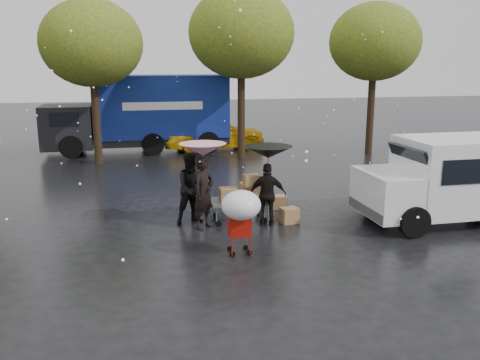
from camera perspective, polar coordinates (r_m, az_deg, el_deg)
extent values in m
plane|color=black|center=(12.19, -1.26, -6.44)|extent=(90.00, 90.00, 0.00)
imported|color=black|center=(12.64, -4.12, -1.43)|extent=(0.78, 0.78, 1.83)
imported|color=black|center=(13.07, -5.35, -0.91)|extent=(1.05, 0.90, 1.85)
imported|color=black|center=(12.85, 3.12, -1.66)|extent=(1.02, 0.62, 1.61)
cylinder|color=#4C4C4C|center=(12.61, -4.13, -1.05)|extent=(0.02, 0.02, 2.00)
cone|color=pink|center=(12.41, -4.20, 3.43)|extent=(1.16, 1.16, 0.30)
sphere|color=#4C4C4C|center=(12.40, -4.20, 3.57)|extent=(0.06, 0.06, 0.06)
cylinder|color=#4C4C4C|center=(12.81, 3.13, -1.04)|extent=(0.02, 0.02, 1.90)
cone|color=black|center=(12.62, 3.19, 3.15)|extent=(1.21, 1.21, 0.30)
sphere|color=#4C4C4C|center=(12.61, 3.19, 3.29)|extent=(0.06, 0.06, 0.06)
cube|color=slate|center=(13.21, -0.11, -2.39)|extent=(1.50, 0.80, 0.08)
cylinder|color=slate|center=(13.01, -3.34, -1.51)|extent=(0.04, 0.04, 0.60)
cube|color=#905C3E|center=(13.31, 1.27, -1.19)|extent=(0.55, 0.45, 0.40)
cube|color=#905C3E|center=(13.00, -1.31, -1.66)|extent=(0.45, 0.40, 0.35)
cube|color=#905C3E|center=(12.99, 1.32, -0.02)|extent=(0.40, 0.35, 0.28)
cube|color=tan|center=(13.19, 0.10, -1.96)|extent=(0.90, 0.55, 0.12)
cylinder|color=black|center=(12.93, -2.42, -4.91)|extent=(0.16, 0.05, 0.16)
cylinder|color=black|center=(13.53, -2.88, -4.09)|extent=(0.16, 0.05, 0.16)
cylinder|color=black|center=(13.18, 2.75, -4.57)|extent=(0.16, 0.05, 0.16)
cylinder|color=black|center=(13.77, 2.06, -3.78)|extent=(0.16, 0.05, 0.16)
cube|color=#A31309|center=(10.98, -0.09, -5.08)|extent=(0.47, 0.41, 0.45)
cylinder|color=#A31309|center=(10.69, 0.13, -3.51)|extent=(0.42, 0.02, 0.02)
cylinder|color=#4C4C4C|center=(10.71, 0.12, -3.87)|extent=(0.02, 0.02, 0.60)
ellipsoid|color=white|center=(10.66, 0.13, -2.84)|extent=(0.84, 0.84, 0.63)
cylinder|color=black|center=(11.00, -0.84, -8.32)|extent=(0.12, 0.04, 0.12)
cylinder|color=black|center=(11.29, -1.16, -7.74)|extent=(0.12, 0.04, 0.12)
cylinder|color=black|center=(11.07, 1.01, -8.18)|extent=(0.12, 0.04, 0.12)
cylinder|color=black|center=(11.36, 0.64, -7.60)|extent=(0.12, 0.04, 0.12)
cube|color=white|center=(14.54, 24.72, 0.67)|extent=(3.80, 2.00, 1.90)
cube|color=white|center=(13.34, 16.27, -1.43)|extent=(1.20, 1.95, 1.10)
cube|color=black|center=(13.43, 18.57, 2.22)|extent=(0.37, 1.70, 0.67)
cube|color=slate|center=(13.19, 14.05, -3.26)|extent=(0.12, 1.90, 0.25)
cylinder|color=black|center=(12.77, 18.94, -4.46)|extent=(0.76, 0.28, 0.76)
cylinder|color=black|center=(14.36, 15.07, -2.28)|extent=(0.76, 0.28, 0.76)
cube|color=navy|center=(24.03, -8.83, 8.23)|extent=(6.00, 2.50, 2.80)
cube|color=black|center=(24.23, -18.76, 5.71)|extent=(2.20, 2.40, 1.90)
cube|color=black|center=(24.17, -11.07, 4.46)|extent=(8.00, 2.30, 0.35)
cube|color=white|center=(22.77, -8.64, 8.22)|extent=(3.50, 0.03, 0.35)
cylinder|color=black|center=(23.18, -18.44, 3.55)|extent=(1.00, 0.30, 1.00)
cylinder|color=black|center=(25.44, -17.92, 4.38)|extent=(1.00, 0.30, 1.00)
cylinder|color=black|center=(23.29, -3.59, 4.24)|extent=(1.00, 0.30, 1.00)
cylinder|color=black|center=(25.55, -4.37, 5.01)|extent=(1.00, 0.30, 1.00)
cube|color=#905C3E|center=(13.26, 5.55, -3.97)|extent=(0.50, 0.43, 0.40)
cube|color=#905C3E|center=(14.53, 4.33, -2.47)|extent=(0.54, 0.46, 0.37)
imported|color=#FFB50D|center=(24.26, -3.02, 5.38)|extent=(5.04, 2.47, 1.65)
cylinder|color=black|center=(21.40, -15.90, 7.68)|extent=(0.32, 0.32, 4.48)
ellipsoid|color=#345217|center=(21.33, -16.34, 14.53)|extent=(4.00, 4.00, 3.40)
cylinder|color=black|center=(21.85, 0.14, 8.83)|extent=(0.32, 0.32, 4.90)
ellipsoid|color=#345217|center=(21.82, 0.15, 16.18)|extent=(4.40, 4.40, 3.74)
cylinder|color=black|center=(23.87, 14.51, 8.44)|extent=(0.32, 0.32, 4.62)
ellipsoid|color=#345217|center=(23.82, 14.88, 14.78)|extent=(4.00, 4.00, 3.40)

